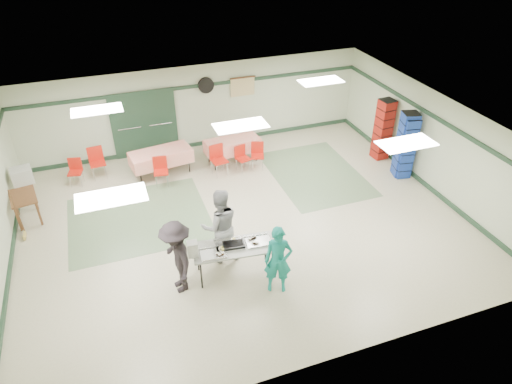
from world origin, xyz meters
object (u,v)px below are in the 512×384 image
object	(u,v)px
crate_stack_red	(383,130)
chair_loose_b	(75,169)
chair_d	(161,168)
volunteer_teal	(278,260)
chair_loose_a	(96,159)
dining_table_a	(232,145)
chair_c	(257,152)
chair_a	(242,156)
printer_table	(24,199)
office_printer	(22,176)
volunteer_grey	(220,226)
volunteer_dark	(177,257)
dining_table_b	(161,157)
crate_stack_blue_b	(405,145)
chair_b	(218,157)
crate_stack_blue_a	(406,148)
broom	(17,212)
serving_table	(234,248)

from	to	relation	value
crate_stack_red	chair_loose_b	bearing A→B (deg)	170.07
chair_d	crate_stack_red	bearing A→B (deg)	1.47
volunteer_teal	chair_loose_a	xyz separation A→B (m)	(-3.25, 6.07, -0.22)
dining_table_a	chair_c	distance (m)	0.84
volunteer_teal	crate_stack_red	size ratio (longest dim) A/B	0.82
chair_a	chair_loose_a	xyz separation A→B (m)	(-4.10, 1.07, 0.09)
printer_table	office_printer	bearing A→B (deg)	80.25
volunteer_teal	printer_table	size ratio (longest dim) A/B	1.56
volunteer_teal	volunteer_grey	bearing A→B (deg)	141.86
volunteer_dark	printer_table	world-z (taller)	volunteer_dark
volunteer_dark	dining_table_a	world-z (taller)	volunteer_dark
crate_stack_red	chair_a	bearing A→B (deg)	170.41
dining_table_a	dining_table_b	bearing A→B (deg)	173.90
dining_table_b	office_printer	xyz separation A→B (m)	(-3.64, -0.49, 0.38)
dining_table_a	chair_c	xyz separation A→B (m)	(0.61, -0.58, -0.07)
dining_table_b	crate_stack_blue_b	distance (m)	7.11
chair_loose_a	crate_stack_red	size ratio (longest dim) A/B	0.48
chair_b	crate_stack_blue_a	size ratio (longest dim) A/B	0.50
volunteer_grey	volunteer_dark	world-z (taller)	volunteer_grey
chair_loose_a	chair_d	bearing A→B (deg)	-36.85
volunteer_teal	volunteer_dark	distance (m)	2.07
chair_d	crate_stack_blue_b	xyz separation A→B (m)	(6.78, -1.88, 0.47)
dining_table_b	crate_stack_blue_b	size ratio (longest dim) A/B	0.94
chair_d	broom	distance (m)	3.83
crate_stack_blue_b	broom	size ratio (longest dim) A/B	1.43
chair_loose_a	crate_stack_blue_a	bearing A→B (deg)	-24.24
volunteer_teal	printer_table	world-z (taller)	volunteer_teal
chair_c	crate_stack_blue_b	world-z (taller)	crate_stack_blue_b
chair_b	printer_table	xyz separation A→B (m)	(-5.22, -0.60, 0.08)
crate_stack_blue_b	dining_table_a	bearing A→B (deg)	151.21
chair_loose_b	crate_stack_blue_a	distance (m)	9.50
chair_b	chair_d	xyz separation A→B (m)	(-1.69, -0.01, -0.05)
crate_stack_red	crate_stack_blue_b	bearing A→B (deg)	-90.00
volunteer_dark	chair_a	bearing A→B (deg)	140.60
crate_stack_blue_a	printer_table	xyz separation A→B (m)	(-10.30, 1.36, -0.29)
chair_loose_b	crate_stack_red	size ratio (longest dim) A/B	0.41
chair_b	volunteer_teal	bearing A→B (deg)	-100.69
chair_a	printer_table	xyz separation A→B (m)	(-5.95, -0.58, 0.16)
dining_table_b	chair_a	world-z (taller)	chair_a
volunteer_dark	office_printer	world-z (taller)	volunteer_dark
chair_loose_b	crate_stack_red	bearing A→B (deg)	3.35
volunteer_teal	chair_loose_b	size ratio (longest dim) A/B	2.00
dining_table_b	chair_loose_b	size ratio (longest dim) A/B	2.36
printer_table	dining_table_b	bearing A→B (deg)	7.96
dining_table_b	printer_table	bearing A→B (deg)	-171.12
volunteer_teal	crate_stack_blue_b	size ratio (longest dim) A/B	0.80
serving_table	chair_b	size ratio (longest dim) A/B	1.99
crate_stack_blue_a	crate_stack_red	size ratio (longest dim) A/B	0.96
volunteer_grey	chair_d	xyz separation A→B (m)	(-0.73, 3.65, -0.39)
chair_a	chair_loose_b	distance (m)	4.79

